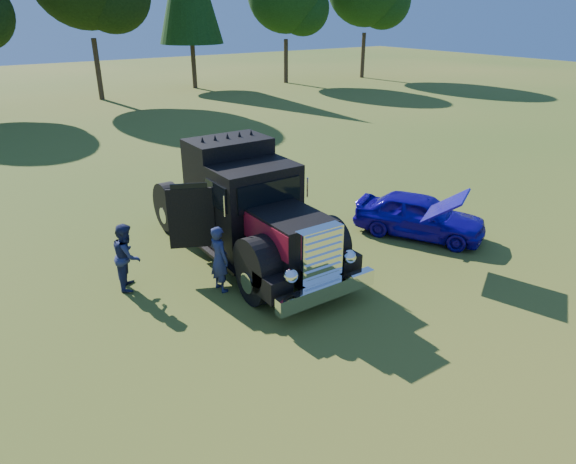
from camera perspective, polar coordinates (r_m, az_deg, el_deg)
The scene contains 5 objects.
ground at distance 12.23m, azimuth 1.10°, elevation -6.03°, with size 120.00×120.00×0.00m, color #355A1A.
diamond_t_truck at distance 13.13m, azimuth -4.61°, elevation 2.25°, with size 3.29×7.16×3.00m.
hotrod_coupe at distance 15.10m, azimuth 14.43°, elevation 1.83°, with size 3.15×4.16×1.89m.
spectator_near at distance 11.82m, azimuth -7.64°, elevation -2.97°, with size 0.58×0.38×1.60m, color navy.
spectator_far at distance 12.42m, azimuth -17.43°, elevation -2.55°, with size 0.77×0.60×1.59m, color #1E2D47.
Camera 1 is at (-6.18, -8.64, 6.05)m, focal length 32.00 mm.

